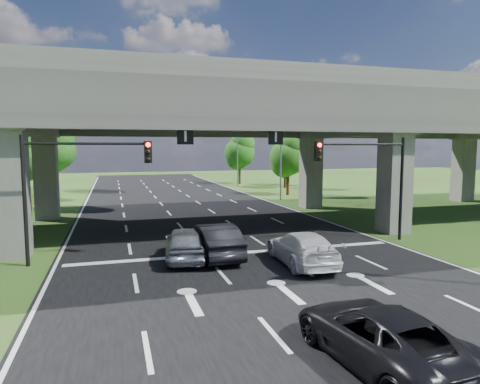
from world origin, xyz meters
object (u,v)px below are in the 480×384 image
signal_right (370,169)px  streetlight_beyond (235,144)px  car_silver (185,243)px  signal_left (75,174)px  streetlight_far (277,143)px  car_white (302,248)px  car_trailing (380,335)px  car_dark (214,241)px

signal_right → streetlight_beyond: streetlight_beyond is taller
streetlight_beyond → car_silver: streetlight_beyond is taller
signal_left → streetlight_far: streetlight_far is taller
signal_right → car_silver: bearing=-175.0°
car_white → car_trailing: bearing=80.5°
signal_right → car_white: size_ratio=1.15×
streetlight_far → car_silver: bearing=-121.7°
signal_right → car_silver: signal_right is taller
streetlight_beyond → car_white: 40.49m
signal_right → signal_left: 15.65m
car_trailing → car_silver: bearing=-79.6°
car_silver → car_trailing: car_silver is taller
signal_right → streetlight_far: bearing=83.5°
signal_right → car_trailing: 14.87m
car_white → signal_left: bearing=-15.4°
signal_right → car_white: 7.41m
signal_left → car_trailing: (7.96, -12.26, -3.43)m
car_dark → signal_right: bearing=-176.3°
signal_right → car_trailing: bearing=-122.1°
streetlight_far → car_silver: size_ratio=2.12×
signal_left → car_white: (9.96, -3.32, -3.40)m
signal_right → car_silver: (-10.71, -0.94, -3.35)m
car_trailing → car_dark: bearing=-86.4°
signal_right → car_dark: 9.93m
signal_left → car_white: signal_left is taller
signal_left → car_silver: (4.94, -0.94, -3.35)m
signal_right → car_dark: bearing=-174.2°
signal_right → streetlight_beyond: bearing=86.4°
signal_left → streetlight_far: size_ratio=0.60×
streetlight_far → car_white: (-7.96, -23.37, -5.06)m
signal_left → streetlight_beyond: size_ratio=0.60×
signal_left → car_silver: size_ratio=1.27×
streetlight_far → car_dark: streetlight_far is taller
signal_right → car_silver: size_ratio=1.27×
signal_right → car_white: bearing=-149.8°
car_white → car_dark: bearing=-30.2°
streetlight_far → car_trailing: (-9.96, -32.32, -5.09)m
signal_left → car_dark: size_ratio=1.17×
streetlight_far → car_white: streetlight_far is taller
streetlight_far → car_white: 25.21m
streetlight_beyond → car_trailing: (-9.96, -48.32, -5.09)m
signal_right → streetlight_far: streetlight_far is taller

